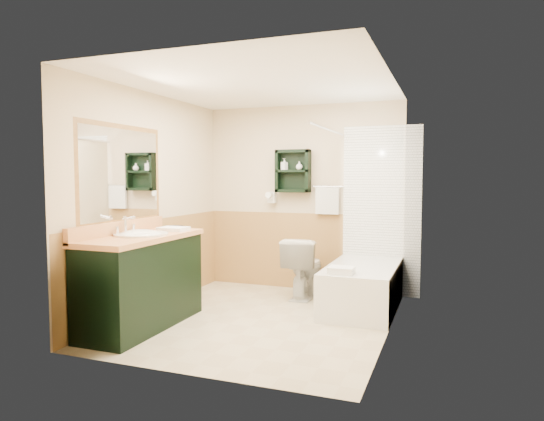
{
  "coord_description": "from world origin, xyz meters",
  "views": [
    {
      "loc": [
        1.83,
        -4.58,
        1.48
      ],
      "look_at": [
        0.06,
        0.2,
        1.12
      ],
      "focal_mm": 32.0,
      "sensor_mm": 36.0,
      "label": 1
    }
  ],
  "objects": [
    {
      "name": "floor",
      "position": [
        0.0,
        0.0,
        0.0
      ],
      "size": [
        3.0,
        3.0,
        0.0
      ],
      "primitive_type": "plane",
      "color": "#C0B08C",
      "rests_on": "ground"
    },
    {
      "name": "back_wall",
      "position": [
        0.0,
        1.52,
        1.2
      ],
      "size": [
        2.6,
        0.04,
        2.4
      ],
      "primitive_type": "cube",
      "color": "beige",
      "rests_on": "ground"
    },
    {
      "name": "left_wall",
      "position": [
        -1.32,
        0.0,
        1.2
      ],
      "size": [
        0.04,
        3.0,
        2.4
      ],
      "primitive_type": "cube",
      "color": "beige",
      "rests_on": "ground"
    },
    {
      "name": "right_wall",
      "position": [
        1.32,
        0.0,
        1.2
      ],
      "size": [
        0.04,
        3.0,
        2.4
      ],
      "primitive_type": "cube",
      "color": "beige",
      "rests_on": "ground"
    },
    {
      "name": "ceiling",
      "position": [
        0.0,
        0.0,
        2.42
      ],
      "size": [
        2.6,
        3.0,
        0.04
      ],
      "primitive_type": "cube",
      "color": "white",
      "rests_on": "back_wall"
    },
    {
      "name": "wainscot_left",
      "position": [
        -1.29,
        0.0,
        0.5
      ],
      "size": [
        2.98,
        2.98,
        1.0
      ],
      "primitive_type": null,
      "color": "tan",
      "rests_on": "left_wall"
    },
    {
      "name": "wainscot_back",
      "position": [
        0.0,
        1.49,
        0.5
      ],
      "size": [
        2.58,
        2.58,
        1.0
      ],
      "primitive_type": null,
      "color": "tan",
      "rests_on": "back_wall"
    },
    {
      "name": "mirror_frame",
      "position": [
        -1.27,
        -0.55,
        1.5
      ],
      "size": [
        1.3,
        1.3,
        1.0
      ],
      "primitive_type": null,
      "color": "olive",
      "rests_on": "left_wall"
    },
    {
      "name": "mirror_glass",
      "position": [
        -1.27,
        -0.55,
        1.5
      ],
      "size": [
        1.2,
        1.2,
        0.9
      ],
      "primitive_type": null,
      "color": "white",
      "rests_on": "left_wall"
    },
    {
      "name": "tile_right",
      "position": [
        1.28,
        0.75,
        1.05
      ],
      "size": [
        1.5,
        1.5,
        2.1
      ],
      "primitive_type": null,
      "color": "white",
      "rests_on": "right_wall"
    },
    {
      "name": "tile_back",
      "position": [
        1.03,
        1.48,
        1.05
      ],
      "size": [
        0.95,
        0.95,
        2.1
      ],
      "primitive_type": null,
      "color": "white",
      "rests_on": "back_wall"
    },
    {
      "name": "tile_accent",
      "position": [
        1.27,
        0.75,
        1.9
      ],
      "size": [
        1.5,
        1.5,
        0.1
      ],
      "primitive_type": null,
      "color": "#144834",
      "rests_on": "right_wall"
    },
    {
      "name": "wall_shelf",
      "position": [
        -0.1,
        1.41,
        1.55
      ],
      "size": [
        0.45,
        0.15,
        0.55
      ],
      "primitive_type": "cube",
      "color": "black",
      "rests_on": "back_wall"
    },
    {
      "name": "hair_dryer",
      "position": [
        -0.4,
        1.43,
        1.2
      ],
      "size": [
        0.1,
        0.24,
        0.18
      ],
      "primitive_type": null,
      "color": "white",
      "rests_on": "back_wall"
    },
    {
      "name": "towel_bar",
      "position": [
        0.35,
        1.45,
        1.35
      ],
      "size": [
        0.4,
        0.06,
        0.4
      ],
      "primitive_type": null,
      "color": "silver",
      "rests_on": "back_wall"
    },
    {
      "name": "curtain_rod",
      "position": [
        0.53,
        0.75,
        2.0
      ],
      "size": [
        0.03,
        1.6,
        0.03
      ],
      "primitive_type": "cylinder",
      "rotation": [
        1.57,
        0.0,
        0.0
      ],
      "color": "silver",
      "rests_on": "back_wall"
    },
    {
      "name": "shower_curtain",
      "position": [
        0.53,
        0.92,
        1.15
      ],
      "size": [
        1.05,
        1.05,
        1.7
      ],
      "primitive_type": null,
      "color": "beige",
      "rests_on": "curtain_rod"
    },
    {
      "name": "vanity",
      "position": [
        -0.99,
        -0.63,
        0.45
      ],
      "size": [
        0.59,
        1.44,
        0.91
      ],
      "primitive_type": "cube",
      "color": "black",
      "rests_on": "ground"
    },
    {
      "name": "bathtub",
      "position": [
        0.93,
        0.81,
        0.25
      ],
      "size": [
        0.74,
        1.5,
        0.49
      ],
      "primitive_type": "cube",
      "color": "silver",
      "rests_on": "ground"
    },
    {
      "name": "toilet",
      "position": [
        0.15,
        1.07,
        0.36
      ],
      "size": [
        0.43,
        0.75,
        0.73
      ],
      "primitive_type": "imported",
      "rotation": [
        0.0,
        0.0,
        3.17
      ],
      "color": "silver",
      "rests_on": "ground"
    },
    {
      "name": "counter_towel",
      "position": [
        -0.89,
        -0.2,
        0.93
      ],
      "size": [
        0.29,
        0.22,
        0.04
      ],
      "primitive_type": "cube",
      "color": "silver",
      "rests_on": "vanity"
    },
    {
      "name": "vanity_book",
      "position": [
        -1.16,
        0.08,
        1.01
      ],
      "size": [
        0.15,
        0.04,
        0.21
      ],
      "primitive_type": "imported",
      "rotation": [
        0.0,
        0.0,
        -0.11
      ],
      "color": "black",
      "rests_on": "vanity"
    },
    {
      "name": "tub_towel",
      "position": [
        0.8,
        0.22,
        0.53
      ],
      "size": [
        0.25,
        0.21,
        0.07
      ],
      "primitive_type": "cube",
      "color": "silver",
      "rests_on": "bathtub"
    },
    {
      "name": "soap_bottle_a",
      "position": [
        -0.22,
        1.4,
        1.6
      ],
      "size": [
        0.11,
        0.16,
        0.07
      ],
      "primitive_type": "imported",
      "rotation": [
        0.0,
        0.0,
        -0.36
      ],
      "color": "silver",
      "rests_on": "wall_shelf"
    },
    {
      "name": "soap_bottle_b",
      "position": [
        -0.01,
        1.4,
        1.61
      ],
      "size": [
        0.12,
        0.13,
        0.08
      ],
      "primitive_type": "imported",
      "rotation": [
        0.0,
        0.0,
        -0.42
      ],
      "color": "silver",
      "rests_on": "wall_shelf"
    }
  ]
}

